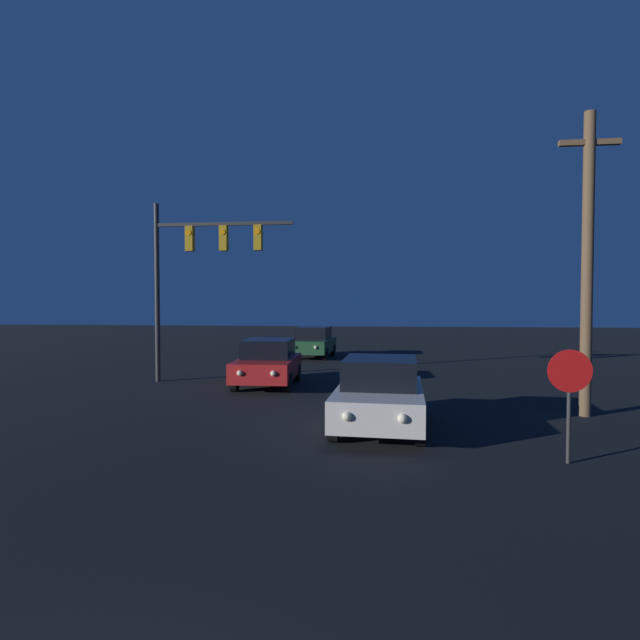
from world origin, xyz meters
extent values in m
cube|color=beige|center=(1.71, 9.79, 0.65)|extent=(2.14, 3.91, 0.66)
cube|color=black|center=(1.72, 9.98, 1.30)|extent=(1.74, 2.08, 0.64)
cylinder|color=black|center=(2.52, 8.56, 0.32)|extent=(0.25, 0.65, 0.64)
cylinder|color=black|center=(0.76, 8.67, 0.32)|extent=(0.25, 0.65, 0.64)
cylinder|color=black|center=(2.66, 10.91, 0.32)|extent=(0.25, 0.65, 0.64)
cylinder|color=black|center=(0.90, 11.02, 0.32)|extent=(0.25, 0.65, 0.64)
sphere|color=#F9EFC6|center=(2.12, 7.84, 0.71)|extent=(0.18, 0.18, 0.18)
sphere|color=#F9EFC6|center=(1.07, 7.90, 0.71)|extent=(0.18, 0.18, 0.18)
cube|color=#B21E1E|center=(-2.11, 15.37, 0.65)|extent=(2.04, 3.86, 0.66)
cube|color=black|center=(-2.12, 15.56, 1.30)|extent=(1.69, 2.04, 0.64)
cylinder|color=black|center=(-1.19, 14.22, 0.32)|extent=(0.23, 0.65, 0.64)
cylinder|color=black|center=(-2.95, 14.17, 0.32)|extent=(0.23, 0.65, 0.64)
cylinder|color=black|center=(-1.27, 16.58, 0.32)|extent=(0.23, 0.65, 0.64)
cylinder|color=black|center=(-3.03, 16.52, 0.32)|extent=(0.23, 0.65, 0.64)
sphere|color=#F9EFC6|center=(-1.52, 13.47, 0.71)|extent=(0.18, 0.18, 0.18)
sphere|color=#F9EFC6|center=(-2.57, 13.44, 0.71)|extent=(0.18, 0.18, 0.18)
cube|color=#1E4728|center=(-1.68, 24.55, 0.65)|extent=(2.20, 3.94, 0.66)
cube|color=black|center=(-1.66, 24.74, 1.30)|extent=(1.77, 2.10, 0.64)
cylinder|color=black|center=(-0.89, 23.30, 0.32)|extent=(0.26, 0.65, 0.64)
cylinder|color=black|center=(-2.65, 23.44, 0.32)|extent=(0.26, 0.65, 0.64)
cylinder|color=black|center=(-0.71, 25.65, 0.32)|extent=(0.26, 0.65, 0.64)
cylinder|color=black|center=(-2.47, 25.79, 0.32)|extent=(0.26, 0.65, 0.64)
sphere|color=#F9EFC6|center=(-1.30, 22.59, 0.71)|extent=(0.18, 0.18, 0.18)
sphere|color=#F9EFC6|center=(-2.35, 22.67, 0.71)|extent=(0.18, 0.18, 0.18)
cylinder|color=#2D2D2D|center=(-6.35, 15.94, 3.25)|extent=(0.18, 0.18, 6.51)
cube|color=#2D2D2D|center=(-3.83, 15.94, 5.72)|extent=(5.05, 0.12, 0.12)
cube|color=#A57F14|center=(-5.09, 15.94, 5.21)|extent=(0.28, 0.28, 0.90)
cylinder|color=orange|center=(-5.09, 15.79, 5.42)|extent=(0.20, 0.02, 0.20)
cube|color=#A57F14|center=(-3.83, 15.94, 5.21)|extent=(0.28, 0.28, 0.90)
cylinder|color=orange|center=(-3.83, 15.79, 5.42)|extent=(0.20, 0.02, 0.20)
cube|color=#A57F14|center=(-2.57, 15.94, 5.21)|extent=(0.28, 0.28, 0.90)
cylinder|color=orange|center=(-2.57, 15.79, 5.42)|extent=(0.20, 0.02, 0.20)
cylinder|color=#2D2D2D|center=(5.07, 7.75, 1.03)|extent=(0.07, 0.07, 2.06)
cylinder|color=red|center=(5.07, 7.73, 1.67)|extent=(0.77, 0.03, 0.77)
cylinder|color=brown|center=(6.93, 11.74, 3.84)|extent=(0.28, 0.28, 7.68)
cube|color=brown|center=(6.93, 11.74, 6.91)|extent=(1.48, 0.14, 0.14)
camera|label=1|loc=(1.61, -1.57, 2.89)|focal=28.00mm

